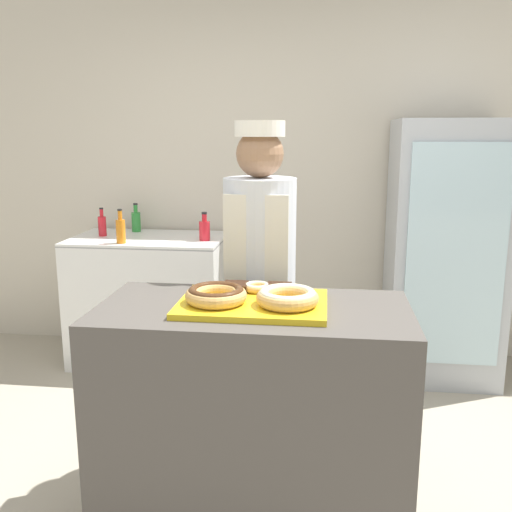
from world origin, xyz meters
TOP-DOWN VIEW (x-y plane):
  - wall_back at (0.00, 2.13)m, footprint 8.00×0.06m
  - display_counter at (0.00, 0.00)m, footprint 1.22×0.61m
  - serving_tray at (0.00, 0.00)m, footprint 0.57×0.41m
  - donut_chocolate_glaze at (-0.14, -0.04)m, footprint 0.24×0.24m
  - donut_light_glaze at (0.14, -0.04)m, footprint 0.24×0.24m
  - donut_mini_center at (0.00, 0.14)m, footprint 0.11×0.11m
  - brownie_back_left at (-0.09, 0.14)m, footprint 0.10×0.10m
  - brownie_back_right at (0.09, 0.14)m, footprint 0.10×0.10m
  - baker_person at (-0.04, 0.54)m, footprint 0.34×0.34m
  - beverage_fridge at (1.06, 1.74)m, footprint 0.72×0.67m
  - chest_freezer at (-0.97, 1.74)m, footprint 1.07×0.65m
  - bottle_red at (-0.55, 1.67)m, footprint 0.07×0.07m
  - bottle_green at (-1.13, 1.96)m, footprint 0.07×0.07m
  - bottle_red_b at (-1.31, 1.75)m, footprint 0.06×0.06m
  - bottle_orange at (-1.08, 1.51)m, footprint 0.06×0.06m

SIDE VIEW (x-z plane):
  - chest_freezer at x=-0.97m, z-range 0.00..0.91m
  - display_counter at x=0.00m, z-range 0.00..0.98m
  - beverage_fridge at x=1.06m, z-range 0.00..1.72m
  - baker_person at x=-0.04m, z-range 0.06..1.75m
  - bottle_red at x=-0.55m, z-range 0.89..1.08m
  - serving_tray at x=0.00m, z-range 0.98..1.00m
  - bottle_red_b at x=-1.31m, z-range 0.89..1.09m
  - bottle_green at x=-1.13m, z-range 0.89..1.10m
  - bottle_orange at x=-1.08m, z-range 0.88..1.11m
  - brownie_back_left at x=-0.09m, z-range 1.00..1.03m
  - brownie_back_right at x=0.09m, z-range 1.00..1.03m
  - donut_mini_center at x=0.00m, z-range 1.00..1.03m
  - donut_chocolate_glaze at x=-0.14m, z-range 1.00..1.06m
  - donut_light_glaze at x=0.14m, z-range 1.00..1.06m
  - wall_back at x=0.00m, z-range 0.00..2.70m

